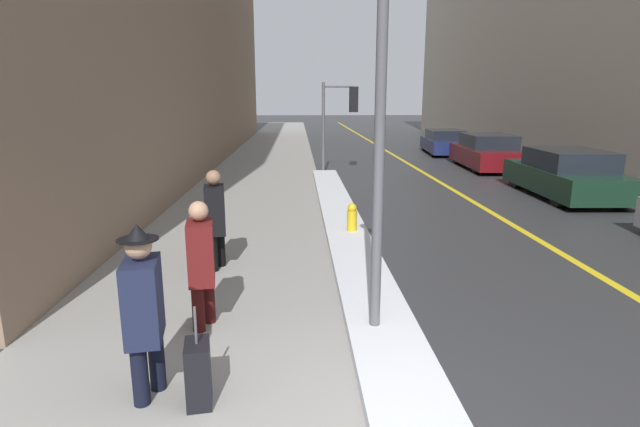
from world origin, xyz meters
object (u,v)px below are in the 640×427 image
Objects in this scene: parked_car_dark_green at (566,175)px; fire_hydrant at (352,221)px; parked_car_maroon at (487,152)px; lamp_post at (380,102)px; parked_car_navy at (444,142)px; pedestrian_in_fedora at (143,306)px; pedestrian_with_shoulder_bag at (215,215)px; traffic_light_near at (343,109)px; rolling_suitcase at (198,374)px; pedestrian_in_glasses at (201,259)px.

parked_car_dark_green is 7.61m from fire_hydrant.
parked_car_maroon is at bearing 2.89° from parked_car_dark_green.
parked_car_dark_green is at bearing 31.64° from fire_hydrant.
parked_car_navy is at bearing 71.55° from lamp_post.
parked_car_maroon is 1.02× the size of parked_car_navy.
parked_car_maroon is (6.60, 14.05, -2.06)m from lamp_post.
pedestrian_in_fedora is 3.60m from pedestrian_with_shoulder_bag.
traffic_light_near is 0.72× the size of parked_car_dark_green.
rolling_suitcase is (-1.80, -1.26, -2.39)m from lamp_post.
lamp_post is 0.97× the size of parked_car_maroon.
parked_car_maroon reaches higher than parked_car_dark_green.
traffic_light_near is at bearing 155.06° from pedestrian_with_shoulder_bag.
pedestrian_with_shoulder_bag is at bearing 177.25° from rolling_suitcase.
pedestrian_with_shoulder_bag is at bearing 145.84° from parked_car_maroon.
traffic_light_near is at bearing 158.43° from pedestrian_in_glasses.
parked_car_navy is 22.29m from rolling_suitcase.
parked_car_dark_green is 0.99× the size of parked_car_maroon.
parked_car_navy is (8.52, 19.13, -0.30)m from pedestrian_in_glasses.
parked_car_dark_green is at bearing 123.20° from pedestrian_in_glasses.
pedestrian_in_glasses is 20.94m from parked_car_navy.
pedestrian_with_shoulder_bag is 0.36× the size of parked_car_dark_green.
traffic_light_near reaches higher than rolling_suitcase.
traffic_light_near is 0.72× the size of parked_car_maroon.
lamp_post is 1.35× the size of traffic_light_near.
lamp_post is at bearing 157.95° from parked_car_maroon.
parked_car_navy is 4.73× the size of rolling_suitcase.
lamp_post is at bearing -96.79° from traffic_light_near.
fire_hydrant is (2.40, 1.75, -0.56)m from pedestrian_with_shoulder_bag.
lamp_post is 10.78m from parked_car_dark_green.
lamp_post is 2.66× the size of pedestrian_in_fedora.
pedestrian_in_glasses is at bearing 179.47° from rolling_suitcase.
parked_car_dark_green is 12.70m from rolling_suitcase.
pedestrian_in_fedora is 1.06× the size of pedestrian_in_glasses.
pedestrian_in_fedora is at bearing -153.57° from lamp_post.
pedestrian_in_fedora reaches higher than pedestrian_in_glasses.
parked_car_dark_green is 6.49× the size of fire_hydrant.
traffic_light_near reaches higher than parked_car_dark_green.
parked_car_dark_green is (5.89, -4.75, -1.73)m from traffic_light_near.
lamp_post is at bearing 166.98° from parked_car_navy.
fire_hydrant is at bearing 117.14° from pedestrian_with_shoulder_bag.
traffic_light_near is 1.96× the size of pedestrian_in_fedora.
pedestrian_with_shoulder_bag is 3.80m from rolling_suitcase.
pedestrian_in_glasses is at bearing 161.43° from parked_car_navy.
lamp_post is at bearing -92.56° from fire_hydrant.
lamp_post is 0.99× the size of parked_car_navy.
parked_car_maroon is at bearing 142.20° from rolling_suitcase.
rolling_suitcase is 1.36× the size of fire_hydrant.
fire_hydrant is (0.19, 4.23, -2.34)m from lamp_post.
parked_car_dark_green is (8.69, 7.90, -0.24)m from pedestrian_in_glasses.
pedestrian_with_shoulder_bag reaches higher than parked_car_navy.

